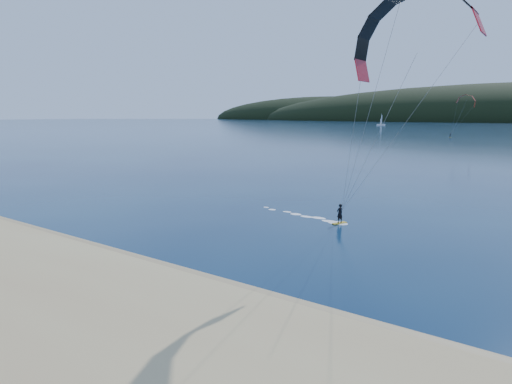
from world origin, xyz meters
TOP-DOWN VIEW (x-y plane):
  - ground at (0.00, 0.00)m, footprint 1800.00×1800.00m
  - wet_sand at (0.00, 4.50)m, footprint 220.00×2.50m
  - kitesurfer_near at (11.42, 18.69)m, footprint 23.17×7.89m
  - kitesurfer_far at (-16.40, 194.31)m, footprint 11.03×8.08m
  - sailboat at (-124.26, 393.96)m, footprint 7.80×5.08m

SIDE VIEW (x-z plane):
  - ground at x=0.00m, z-range 0.00..0.00m
  - wet_sand at x=0.00m, z-range 0.00..0.10m
  - sailboat at x=-124.26m, z-range -4.78..6.43m
  - kitesurfer_near at x=11.42m, z-range 5.19..23.47m
  - kitesurfer_far at x=-16.40m, z-range 5.84..23.50m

